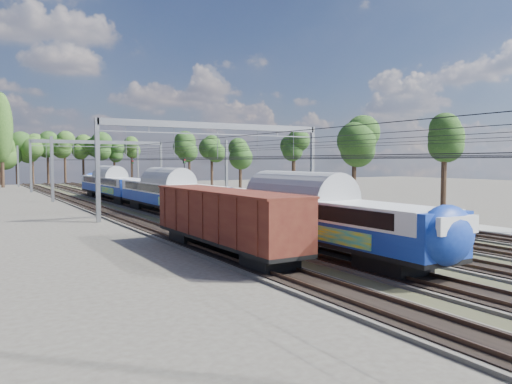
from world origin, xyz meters
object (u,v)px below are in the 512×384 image
signal_far (133,171)px  emu_train (169,189)px  freight_boxcar (224,217)px  worker (86,183)px  signal_near (184,174)px

signal_far → emu_train: bearing=-116.4°
freight_boxcar → worker: 81.77m
freight_boxcar → signal_near: (13.92, 39.46, 1.42)m
worker → signal_far: 11.99m
worker → signal_near: 42.08m
emu_train → signal_far: signal_far is taller
worker → emu_train: bearing=150.4°
emu_train → freight_boxcar: (-4.50, -20.42, -0.51)m
emu_train → signal_far: size_ratio=11.99×
freight_boxcar → worker: size_ratio=8.59×
freight_boxcar → signal_far: signal_far is taller
freight_boxcar → worker: freight_boxcar is taller
emu_train → signal_far: (11.90, 51.39, 0.79)m
worker → signal_far: (6.96, -9.40, 2.66)m
emu_train → worker: bearing=85.4°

